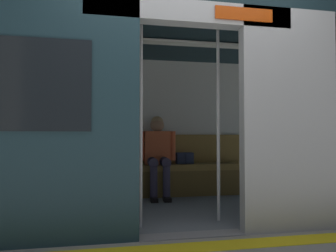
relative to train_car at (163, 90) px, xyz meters
The scene contains 9 objects.
ground_plane 1.82m from the train_car, 93.39° to the left, with size 60.00×60.00×0.00m, color gray.
platform_edge_strip 2.01m from the train_car, 92.66° to the left, with size 8.00×0.24×0.01m, color yellow.
train_car is the anchor object (origin of this frame).
bench_seat 1.42m from the train_car, 94.09° to the right, with size 2.80×0.44×0.47m.
person_seated 1.15m from the train_car, 95.25° to the right, with size 0.55×0.69×1.20m.
handbag 1.42m from the train_car, 118.22° to the right, with size 0.26×0.15×0.17m.
book 1.39m from the train_car, 74.92° to the right, with size 0.15×0.22×0.03m, color #26598C.
grab_pole_door 0.91m from the train_car, 64.01° to the left, with size 0.04×0.04×2.10m, color silver.
grab_pole_far 0.90m from the train_car, 127.31° to the left, with size 0.04×0.04×2.10m, color silver.
Camera 1 is at (0.79, 2.85, 0.89)m, focal length 34.84 mm.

